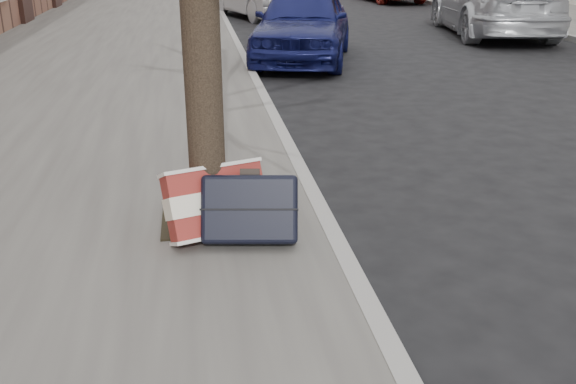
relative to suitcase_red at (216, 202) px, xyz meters
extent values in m
plane|color=black|center=(2.04, -0.81, -0.37)|extent=(120.00, 120.00, 0.00)
cube|color=slate|center=(-1.66, 14.19, -0.31)|extent=(5.00, 70.00, 0.12)
cube|color=slate|center=(9.84, 14.19, -0.31)|extent=(4.00, 70.00, 0.12)
cube|color=black|center=(0.04, 0.39, -0.25)|extent=(0.85, 0.85, 0.02)
cube|color=maroon|center=(0.00, 0.00, 0.00)|extent=(0.74, 0.55, 0.51)
cube|color=black|center=(0.21, -0.13, -0.01)|extent=(0.67, 0.45, 0.49)
imported|color=#11154C|center=(1.85, 7.38, 0.28)|extent=(2.51, 4.09, 1.30)
imported|color=#A8AAAF|center=(6.62, 10.00, 0.35)|extent=(2.82, 5.24, 1.44)
camera|label=1|loc=(-0.11, -3.98, 1.62)|focal=40.00mm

